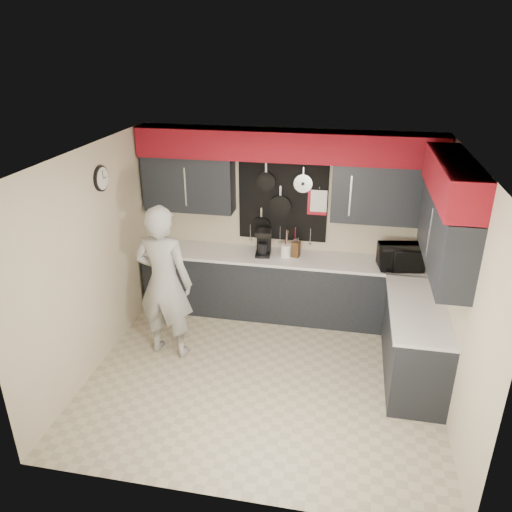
% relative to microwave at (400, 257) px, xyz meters
% --- Properties ---
extents(ground, '(4.00, 4.00, 0.00)m').
position_rel_microwave_xyz_m(ground, '(-1.55, -1.36, -1.07)').
color(ground, '#B7AC8E').
rests_on(ground, ground).
extents(back_wall_assembly, '(4.00, 0.36, 2.60)m').
position_rel_microwave_xyz_m(back_wall_assembly, '(-1.54, 0.24, 0.94)').
color(back_wall_assembly, beige).
rests_on(back_wall_assembly, ground).
extents(right_wall_assembly, '(0.36, 3.50, 2.60)m').
position_rel_microwave_xyz_m(right_wall_assembly, '(0.31, -1.09, 0.87)').
color(right_wall_assembly, beige).
rests_on(right_wall_assembly, ground).
extents(left_wall_assembly, '(0.05, 3.50, 2.60)m').
position_rel_microwave_xyz_m(left_wall_assembly, '(-3.54, -1.34, 0.26)').
color(left_wall_assembly, beige).
rests_on(left_wall_assembly, ground).
extents(base_cabinets, '(3.95, 2.20, 0.92)m').
position_rel_microwave_xyz_m(base_cabinets, '(-1.05, -0.23, -0.61)').
color(base_cabinets, black).
rests_on(base_cabinets, ground).
extents(microwave, '(0.61, 0.46, 0.31)m').
position_rel_microwave_xyz_m(microwave, '(0.00, 0.00, 0.00)').
color(microwave, black).
rests_on(microwave, base_cabinets).
extents(knife_block, '(0.12, 0.12, 0.21)m').
position_rel_microwave_xyz_m(knife_block, '(-1.36, 0.10, -0.05)').
color(knife_block, '#3B2412').
rests_on(knife_block, base_cabinets).
extents(utensil_crock, '(0.13, 0.13, 0.17)m').
position_rel_microwave_xyz_m(utensil_crock, '(-1.50, 0.08, -0.07)').
color(utensil_crock, white).
rests_on(utensil_crock, base_cabinets).
extents(coffee_maker, '(0.22, 0.26, 0.36)m').
position_rel_microwave_xyz_m(coffee_maker, '(-1.81, 0.09, 0.03)').
color(coffee_maker, black).
rests_on(coffee_maker, base_cabinets).
extents(person, '(0.75, 0.53, 1.95)m').
position_rel_microwave_xyz_m(person, '(-2.81, -1.09, -0.10)').
color(person, '#9A9A97').
rests_on(person, ground).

